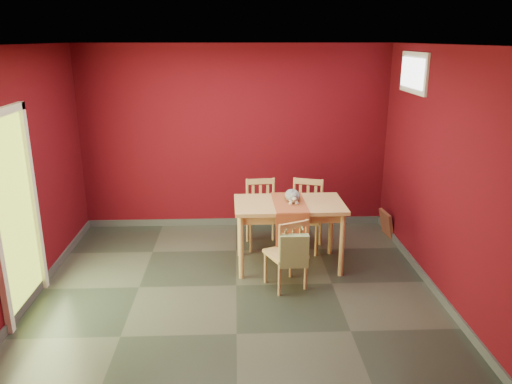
{
  "coord_description": "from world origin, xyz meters",
  "views": [
    {
      "loc": [
        0.01,
        -5.24,
        2.76
      ],
      "look_at": [
        0.25,
        0.45,
        1.0
      ],
      "focal_mm": 35.0,
      "sensor_mm": 36.0,
      "label": 1
    }
  ],
  "objects_px": {
    "chair_near": "(287,253)",
    "tote_bag": "(294,251)",
    "picture_frame": "(386,224)",
    "chair_far_left": "(262,213)",
    "chair_far_right": "(306,214)",
    "cat": "(293,193)",
    "dining_table": "(289,211)"
  },
  "relations": [
    {
      "from": "picture_frame",
      "to": "chair_far_left",
      "type": "bearing_deg",
      "value": -171.83
    },
    {
      "from": "chair_far_right",
      "to": "chair_near",
      "type": "xyz_separation_m",
      "value": [
        -0.36,
        -1.14,
        -0.05
      ]
    },
    {
      "from": "dining_table",
      "to": "chair_far_left",
      "type": "relative_size",
      "value": 1.47
    },
    {
      "from": "cat",
      "to": "picture_frame",
      "type": "distance_m",
      "value": 1.87
    },
    {
      "from": "chair_far_right",
      "to": "cat",
      "type": "relative_size",
      "value": 2.44
    },
    {
      "from": "tote_bag",
      "to": "picture_frame",
      "type": "bearing_deg",
      "value": 47.93
    },
    {
      "from": "chair_near",
      "to": "picture_frame",
      "type": "height_order",
      "value": "chair_near"
    },
    {
      "from": "chair_far_left",
      "to": "cat",
      "type": "bearing_deg",
      "value": -60.24
    },
    {
      "from": "chair_far_right",
      "to": "cat",
      "type": "distance_m",
      "value": 0.7
    },
    {
      "from": "picture_frame",
      "to": "chair_near",
      "type": "bearing_deg",
      "value": -136.52
    },
    {
      "from": "dining_table",
      "to": "chair_far_right",
      "type": "xyz_separation_m",
      "value": [
        0.29,
        0.54,
        -0.25
      ]
    },
    {
      "from": "chair_near",
      "to": "picture_frame",
      "type": "relative_size",
      "value": 2.26
    },
    {
      "from": "chair_far_left",
      "to": "chair_near",
      "type": "relative_size",
      "value": 1.08
    },
    {
      "from": "chair_far_right",
      "to": "tote_bag",
      "type": "relative_size",
      "value": 2.14
    },
    {
      "from": "chair_near",
      "to": "picture_frame",
      "type": "distance_m",
      "value": 2.23
    },
    {
      "from": "chair_far_left",
      "to": "picture_frame",
      "type": "relative_size",
      "value": 2.44
    },
    {
      "from": "picture_frame",
      "to": "tote_bag",
      "type": "bearing_deg",
      "value": -132.07
    },
    {
      "from": "chair_far_left",
      "to": "chair_near",
      "type": "height_order",
      "value": "chair_far_left"
    },
    {
      "from": "chair_far_left",
      "to": "tote_bag",
      "type": "distance_m",
      "value": 1.49
    },
    {
      "from": "chair_near",
      "to": "tote_bag",
      "type": "distance_m",
      "value": 0.23
    },
    {
      "from": "dining_table",
      "to": "picture_frame",
      "type": "distance_m",
      "value": 1.87
    },
    {
      "from": "dining_table",
      "to": "picture_frame",
      "type": "xyz_separation_m",
      "value": [
        1.53,
        0.93,
        -0.55
      ]
    },
    {
      "from": "chair_far_left",
      "to": "tote_bag",
      "type": "height_order",
      "value": "chair_far_left"
    },
    {
      "from": "dining_table",
      "to": "chair_near",
      "type": "distance_m",
      "value": 0.67
    },
    {
      "from": "chair_far_left",
      "to": "cat",
      "type": "relative_size",
      "value": 2.37
    },
    {
      "from": "chair_far_left",
      "to": "chair_far_right",
      "type": "xyz_separation_m",
      "value": [
        0.59,
        -0.12,
        0.01
      ]
    },
    {
      "from": "chair_near",
      "to": "cat",
      "type": "relative_size",
      "value": 2.19
    },
    {
      "from": "tote_bag",
      "to": "chair_far_left",
      "type": "bearing_deg",
      "value": 100.65
    },
    {
      "from": "chair_near",
      "to": "picture_frame",
      "type": "bearing_deg",
      "value": 43.48
    },
    {
      "from": "chair_far_left",
      "to": "chair_near",
      "type": "bearing_deg",
      "value": -80.0
    },
    {
      "from": "chair_far_left",
      "to": "tote_bag",
      "type": "xyz_separation_m",
      "value": [
        0.27,
        -1.46,
        0.07
      ]
    },
    {
      "from": "chair_near",
      "to": "dining_table",
      "type": "bearing_deg",
      "value": 82.61
    }
  ]
}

